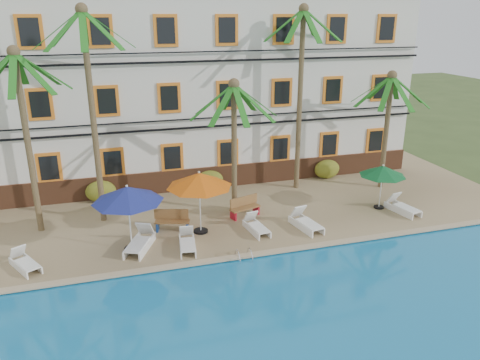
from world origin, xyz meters
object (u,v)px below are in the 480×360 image
object	(u,v)px
palm_e	(388,113)
palm_a	(24,117)
palm_d	(301,77)
umbrella_green	(383,171)
palm_b	(90,91)
lounger_c	(187,242)
umbrella_red	(199,180)
bench_left	(173,220)
lounger_d	(256,226)
lounger_f	(402,207)
lounger_a	(25,262)
umbrella_blue	(127,195)
lounger_b	(140,242)
bench_right	(244,207)
pool_ladder	(244,258)
palm_c	(234,127)
lounger_e	(306,222)

from	to	relation	value
palm_e	palm_a	bearing A→B (deg)	-178.10
palm_d	umbrella_green	world-z (taller)	palm_d
palm_b	lounger_c	bearing A→B (deg)	-50.27
palm_d	umbrella_red	distance (m)	8.14
palm_b	bench_left	xyz separation A→B (m)	(2.89, -1.95, -5.43)
lounger_d	bench_left	xyz separation A→B (m)	(-3.45, 1.20, 0.21)
umbrella_green	lounger_f	distance (m)	1.95
lounger_a	lounger_d	distance (m)	9.25
palm_e	umbrella_red	bearing A→B (deg)	-165.50
umbrella_blue	bench_left	distance (m)	3.00
lounger_c	palm_e	bearing A→B (deg)	19.56
bench_left	lounger_c	bearing A→B (deg)	-81.16
umbrella_green	umbrella_blue	bearing A→B (deg)	-175.44
umbrella_blue	palm_b	bearing A→B (deg)	107.28
lounger_a	lounger_f	distance (m)	16.60
lounger_b	lounger_f	xyz separation A→B (m)	(12.34, 0.19, -0.03)
lounger_c	bench_right	xyz separation A→B (m)	(3.13, 2.44, 0.20)
palm_e	pool_ladder	world-z (taller)	palm_e
palm_c	lounger_c	bearing A→B (deg)	-132.76
palm_b	umbrella_red	xyz separation A→B (m)	(4.02, -2.51, -3.51)
palm_c	lounger_b	world-z (taller)	palm_c
lounger_c	lounger_d	xyz separation A→B (m)	(3.15, 0.69, -0.01)
palm_d	lounger_f	xyz separation A→B (m)	(3.52, -4.59, -5.66)
palm_e	lounger_f	bearing A→B (deg)	-105.98
umbrella_red	bench_left	size ratio (longest dim) A/B	1.78
lounger_c	lounger_e	bearing A→B (deg)	4.23
lounger_c	bench_left	bearing A→B (deg)	98.84
lounger_e	bench_right	bearing A→B (deg)	137.43
umbrella_blue	lounger_f	xyz separation A→B (m)	(12.67, 0.19, -2.10)
bench_left	lounger_e	bearing A→B (deg)	-14.81
palm_d	palm_a	bearing A→B (deg)	-172.04
palm_c	palm_e	size ratio (longest dim) A/B	1.01
umbrella_red	lounger_d	xyz separation A→B (m)	(2.32, -0.63, -2.13)
lounger_e	umbrella_green	bearing A→B (deg)	13.82
palm_b	lounger_c	xyz separation A→B (m)	(3.19, -3.83, -5.63)
lounger_b	umbrella_green	bearing A→B (deg)	4.73
lounger_f	bench_left	bearing A→B (deg)	173.78
bench_left	pool_ladder	xyz separation A→B (m)	(2.25, -3.30, -0.47)
lounger_b	lounger_f	world-z (taller)	lounger_b
palm_e	lounger_d	bearing A→B (deg)	-157.86
palm_d	pool_ladder	xyz separation A→B (m)	(-5.04, -6.71, -5.93)
palm_d	umbrella_green	size ratio (longest dim) A/B	4.24
palm_d	umbrella_red	bearing A→B (deg)	-147.20
lounger_b	bench_right	size ratio (longest dim) A/B	1.34
palm_a	pool_ladder	size ratio (longest dim) A/B	10.53
lounger_e	bench_left	distance (m)	5.85
lounger_a	lounger_f	xyz separation A→B (m)	(16.60, 0.55, 0.02)
palm_b	pool_ladder	size ratio (longest dim) A/B	12.61
palm_e	umbrella_blue	distance (m)	14.19
lounger_a	bench_left	size ratio (longest dim) A/B	1.10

